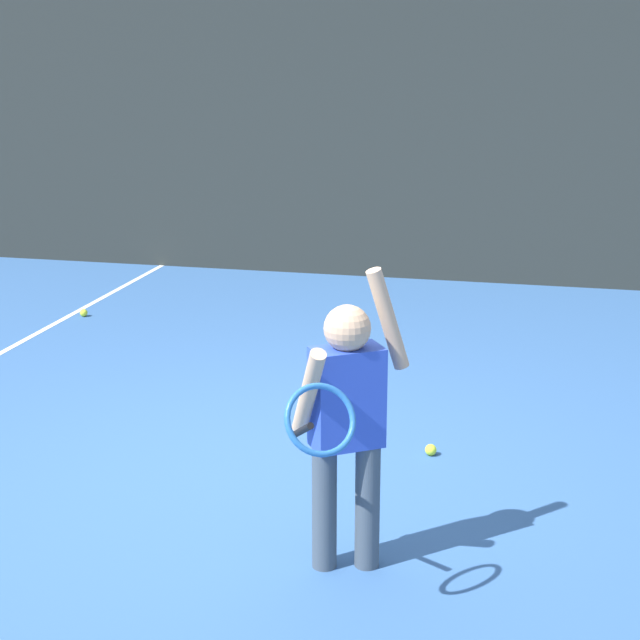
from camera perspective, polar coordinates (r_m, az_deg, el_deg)
The scene contains 7 objects.
ground_plane at distance 5.27m, azimuth -4.29°, elevation -9.29°, with size 20.00×20.00×0.00m, color #335B93.
back_fence_windscreen at distance 9.63m, azimuth 4.56°, elevation 13.14°, with size 10.73×0.08×3.62m, color #282D2B.
fence_post_1 at distance 10.40m, azimuth -10.13°, elevation 13.54°, with size 0.09×0.09×3.77m, color slate.
fence_post_2 at distance 9.68m, azimuth 4.63°, elevation 13.59°, with size 0.09×0.09×3.77m, color slate.
tennis_player at distance 4.11m, azimuth 1.53°, elevation -5.66°, with size 0.49×0.84×1.35m.
tennis_ball_3 at distance 5.56m, azimuth 6.58°, elevation -7.65°, with size 0.07×0.07×0.07m, color #CCE033.
tennis_ball_4 at distance 8.60m, azimuth -13.82°, elevation 0.42°, with size 0.07×0.07×0.07m, color #CCE033.
Camera 1 is at (1.47, -4.55, 2.22)m, focal length 54.03 mm.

